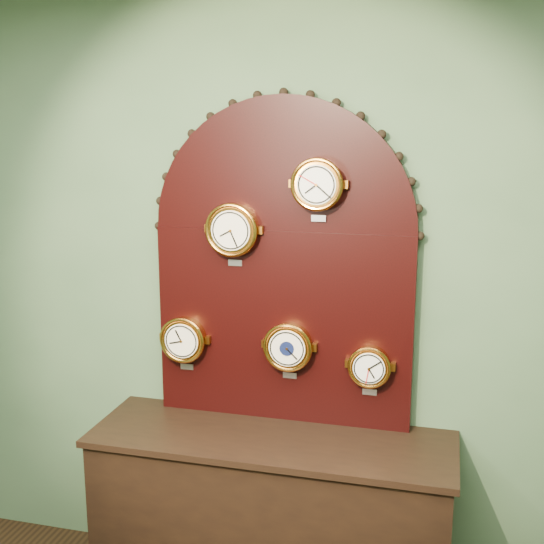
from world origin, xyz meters
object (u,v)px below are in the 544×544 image
(tide_clock, at_px, (370,366))
(hygrometer, at_px, (184,339))
(shop_counter, at_px, (271,522))
(display_board, at_px, (283,253))
(arabic_clock, at_px, (318,184))
(roman_clock, at_px, (233,230))
(barometer, at_px, (288,347))

(tide_clock, bearing_deg, hygrometer, -179.95)
(shop_counter, bearing_deg, display_board, 90.00)
(arabic_clock, height_order, tide_clock, arabic_clock)
(shop_counter, relative_size, roman_clock, 5.41)
(shop_counter, relative_size, barometer, 5.71)
(arabic_clock, bearing_deg, barometer, -179.95)
(hygrometer, bearing_deg, display_board, 8.08)
(display_board, distance_m, hygrometer, 0.64)
(shop_counter, bearing_deg, roman_clock, 144.98)
(display_board, bearing_deg, tide_clock, -8.99)
(shop_counter, height_order, roman_clock, roman_clock)
(shop_counter, bearing_deg, tide_clock, 20.37)
(shop_counter, height_order, hygrometer, hygrometer)
(hygrometer, xyz_separation_m, barometer, (0.51, -0.00, 0.01))
(arabic_clock, relative_size, barometer, 1.00)
(shop_counter, distance_m, roman_clock, 1.36)
(display_board, xyz_separation_m, arabic_clock, (0.17, -0.07, 0.32))
(tide_clock, bearing_deg, shop_counter, -159.63)
(shop_counter, height_order, display_board, display_board)
(shop_counter, distance_m, tide_clock, 0.87)
(shop_counter, xyz_separation_m, arabic_clock, (0.17, 0.15, 1.55))
(roman_clock, bearing_deg, display_board, 17.08)
(barometer, bearing_deg, tide_clock, 0.17)
(roman_clock, xyz_separation_m, tide_clock, (0.63, 0.00, -0.59))
(display_board, xyz_separation_m, roman_clock, (-0.22, -0.07, 0.11))
(roman_clock, distance_m, barometer, 0.59)
(arabic_clock, xyz_separation_m, tide_clock, (0.25, 0.00, -0.80))
(roman_clock, xyz_separation_m, arabic_clock, (0.39, 0.00, 0.21))
(tide_clock, bearing_deg, arabic_clock, -179.77)
(tide_clock, bearing_deg, display_board, 171.01)
(arabic_clock, bearing_deg, tide_clock, 0.23)
(barometer, distance_m, tide_clock, 0.38)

